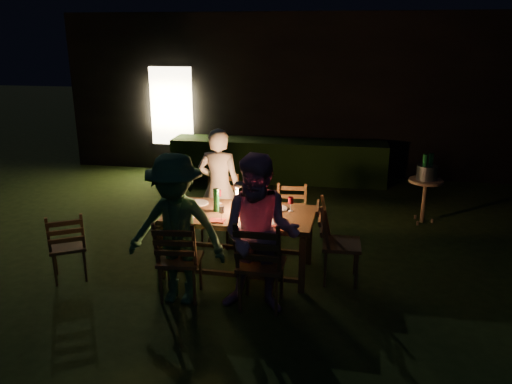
% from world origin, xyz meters
% --- Properties ---
extents(garden_envelope, '(40.00, 40.00, 3.20)m').
position_xyz_m(garden_envelope, '(-0.01, 6.15, 1.58)').
color(garden_envelope, black).
rests_on(garden_envelope, ground).
extents(dining_table, '(1.87, 0.98, 0.76)m').
position_xyz_m(dining_table, '(-0.48, -0.31, 0.69)').
color(dining_table, '#50381A').
rests_on(dining_table, ground).
extents(chair_near_left, '(0.48, 0.51, 1.00)m').
position_xyz_m(chair_near_left, '(-0.95, -1.07, 0.30)').
color(chair_near_left, '#50381A').
rests_on(chair_near_left, ground).
extents(chair_near_right, '(0.49, 0.53, 1.06)m').
position_xyz_m(chair_near_right, '(-0.06, -1.10, 0.32)').
color(chair_near_right, '#50381A').
rests_on(chair_near_right, ground).
extents(chair_far_left, '(0.48, 0.52, 0.99)m').
position_xyz_m(chair_far_left, '(-0.90, 0.47, 0.30)').
color(chair_far_left, '#50381A').
rests_on(chair_far_left, ground).
extents(chair_far_right, '(0.43, 0.46, 0.90)m').
position_xyz_m(chair_far_right, '(0.10, 0.43, 0.27)').
color(chair_far_right, '#50381A').
rests_on(chair_far_right, ground).
extents(chair_end, '(0.50, 0.46, 1.02)m').
position_xyz_m(chair_end, '(0.75, -0.36, 0.31)').
color(chair_end, '#50381A').
rests_on(chair_end, ground).
extents(chair_spare, '(0.56, 0.57, 0.90)m').
position_xyz_m(chair_spare, '(-2.39, -0.86, 0.27)').
color(chair_spare, '#50381A').
rests_on(chair_spare, ground).
extents(person_house_side, '(0.60, 0.41, 1.61)m').
position_xyz_m(person_house_side, '(-0.90, 0.52, 0.81)').
color(person_house_side, beige).
rests_on(person_house_side, ground).
extents(person_opp_right, '(0.85, 0.67, 1.69)m').
position_xyz_m(person_opp_right, '(-0.06, -1.15, 0.85)').
color(person_opp_right, '#CA8BAD').
rests_on(person_opp_right, ground).
extents(person_opp_left, '(1.09, 0.65, 1.65)m').
position_xyz_m(person_opp_left, '(-0.96, -1.12, 0.82)').
color(person_opp_left, '#30613A').
rests_on(person_opp_left, ground).
extents(lantern, '(0.16, 0.16, 0.35)m').
position_xyz_m(lantern, '(-0.43, -0.27, 0.92)').
color(lantern, white).
rests_on(lantern, dining_table).
extents(plate_far_left, '(0.25, 0.25, 0.01)m').
position_xyz_m(plate_far_left, '(-1.02, -0.07, 0.77)').
color(plate_far_left, white).
rests_on(plate_far_left, dining_table).
extents(plate_near_left, '(0.25, 0.25, 0.01)m').
position_xyz_m(plate_near_left, '(-1.04, -0.51, 0.77)').
color(plate_near_left, white).
rests_on(plate_near_left, dining_table).
extents(plate_far_right, '(0.25, 0.25, 0.01)m').
position_xyz_m(plate_far_right, '(-0.02, -0.11, 0.77)').
color(plate_far_right, white).
rests_on(plate_far_right, dining_table).
extents(plate_near_right, '(0.25, 0.25, 0.01)m').
position_xyz_m(plate_near_right, '(-0.04, -0.55, 0.77)').
color(plate_near_right, white).
rests_on(plate_near_right, dining_table).
extents(wineglass_a, '(0.06, 0.06, 0.18)m').
position_xyz_m(wineglass_a, '(-0.77, -0.02, 0.85)').
color(wineglass_a, '#59070F').
rests_on(wineglass_a, dining_table).
extents(wineglass_b, '(0.06, 0.06, 0.18)m').
position_xyz_m(wineglass_b, '(-1.20, -0.41, 0.85)').
color(wineglass_b, '#59070F').
rests_on(wineglass_b, dining_table).
extents(wineglass_c, '(0.06, 0.06, 0.18)m').
position_xyz_m(wineglass_c, '(-0.19, -0.61, 0.85)').
color(wineglass_c, '#59070F').
rests_on(wineglass_c, dining_table).
extents(wineglass_d, '(0.06, 0.06, 0.18)m').
position_xyz_m(wineglass_d, '(0.15, -0.16, 0.85)').
color(wineglass_d, '#59070F').
rests_on(wineglass_d, dining_table).
extents(wineglass_e, '(0.06, 0.06, 0.18)m').
position_xyz_m(wineglass_e, '(-0.59, -0.61, 0.85)').
color(wineglass_e, silver).
rests_on(wineglass_e, dining_table).
extents(bottle_table, '(0.07, 0.07, 0.28)m').
position_xyz_m(bottle_table, '(-0.73, -0.30, 0.90)').
color(bottle_table, '#0F471E').
rests_on(bottle_table, dining_table).
extents(napkin_left, '(0.18, 0.14, 0.01)m').
position_xyz_m(napkin_left, '(-0.64, -0.63, 0.77)').
color(napkin_left, red).
rests_on(napkin_left, dining_table).
extents(napkin_right, '(0.18, 0.14, 0.01)m').
position_xyz_m(napkin_right, '(0.06, -0.63, 0.77)').
color(napkin_right, red).
rests_on(napkin_right, dining_table).
extents(phone, '(0.14, 0.07, 0.01)m').
position_xyz_m(phone, '(-1.11, -0.59, 0.77)').
color(phone, black).
rests_on(phone, dining_table).
extents(side_table, '(0.51, 0.51, 0.69)m').
position_xyz_m(side_table, '(2.01, 1.79, 0.61)').
color(side_table, olive).
rests_on(side_table, ground).
extents(ice_bucket, '(0.30, 0.30, 0.22)m').
position_xyz_m(ice_bucket, '(2.01, 1.79, 0.80)').
color(ice_bucket, '#A5A8AD').
rests_on(ice_bucket, side_table).
extents(bottle_bucket_a, '(0.07, 0.07, 0.32)m').
position_xyz_m(bottle_bucket_a, '(1.96, 1.75, 0.85)').
color(bottle_bucket_a, '#0F471E').
rests_on(bottle_bucket_a, side_table).
extents(bottle_bucket_b, '(0.07, 0.07, 0.32)m').
position_xyz_m(bottle_bucket_b, '(2.06, 1.83, 0.85)').
color(bottle_bucket_b, '#0F471E').
rests_on(bottle_bucket_b, side_table).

